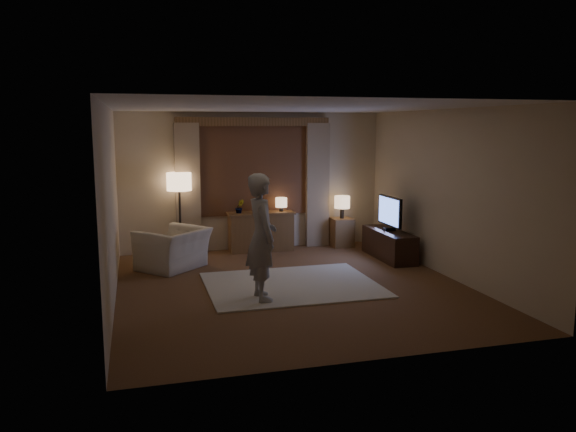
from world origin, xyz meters
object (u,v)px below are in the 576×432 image
object	(u,v)px
sideboard	(261,232)
person	(262,237)
tv_stand	(389,245)
armchair	(173,249)
side_table	(342,232)

from	to	relation	value
sideboard	person	bearing A→B (deg)	-102.30
sideboard	tv_stand	world-z (taller)	sideboard
armchair	tv_stand	distance (m)	3.78
armchair	side_table	world-z (taller)	armchair
sideboard	person	distance (m)	3.12
person	sideboard	bearing A→B (deg)	-15.78
armchair	person	size ratio (longest dim) A/B	0.60
sideboard	side_table	bearing A→B (deg)	-1.78
armchair	tv_stand	bearing A→B (deg)	131.92
sideboard	side_table	world-z (taller)	sideboard
tv_stand	person	distance (m)	3.32
armchair	tv_stand	size ratio (longest dim) A/B	0.73
sideboard	armchair	world-z (taller)	sideboard
person	armchair	bearing A→B (deg)	23.41
side_table	armchair	bearing A→B (deg)	-164.72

